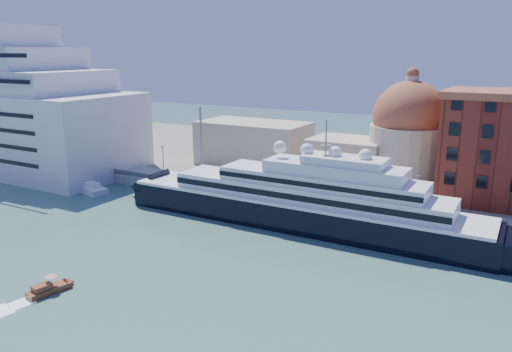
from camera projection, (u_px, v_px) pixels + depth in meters
The scene contains 9 objects.
ground at pixel (186, 257), 82.30m from camera, with size 400.00×400.00×0.00m, color #3C675F.
quay at pixel (279, 198), 110.80m from camera, with size 180.00×10.00×2.50m, color gray.
land at pixel (342, 164), 145.58m from camera, with size 260.00×72.00×2.00m, color slate.
quay_fence at pixel (269, 195), 106.54m from camera, with size 180.00×0.10×1.20m, color slate.
superyacht at pixel (286, 202), 97.41m from camera, with size 82.05×11.37×24.52m.
service_barge at pixel (89, 188), 120.38m from camera, with size 12.87×7.10×2.75m.
water_taxi at pixel (48, 289), 69.67m from camera, with size 3.12×6.25×2.84m.
church at pixel (344, 141), 125.52m from camera, with size 66.00×18.00×25.50m.
lamp_posts at pixel (226, 156), 113.24m from camera, with size 120.80×2.40×18.00m.
Camera 1 is at (47.39, -61.28, 32.90)m, focal length 35.00 mm.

